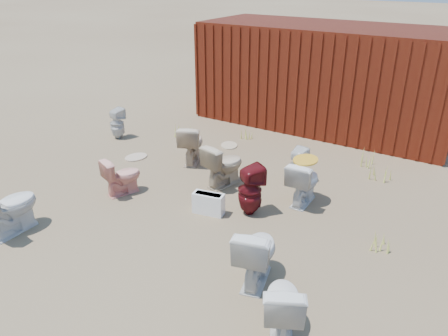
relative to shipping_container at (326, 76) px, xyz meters
The scene contains 22 objects.
ground 5.34m from the shipping_container, 90.00° to the right, with size 100.00×100.00×0.00m, color brown.
shipping_container is the anchor object (origin of this frame).
toilet_front_a 7.54m from the shipping_container, 106.11° to the right, with size 0.47×0.83×0.85m, color white.
toilet_front_pink 5.72m from the shipping_container, 106.10° to the right, with size 0.37×0.65×0.66m, color #F7A18F.
toilet_front_c 6.47m from the shipping_container, 76.29° to the right, with size 0.46×0.81×0.82m, color silver.
toilet_front_maroon 4.95m from the shipping_container, 82.44° to the right, with size 0.38×0.38×0.83m, color #590F13.
toilet_front_e 7.26m from the shipping_container, 72.40° to the right, with size 0.43×0.75×0.77m, color silver.
toilet_back_a 5.11m from the shipping_container, 135.64° to the right, with size 0.32×0.33×0.71m, color silver.
toilet_back_beige_left 4.01m from the shipping_container, 110.16° to the right, with size 0.45×0.78×0.80m, color #CAB294.
toilet_back_beige_right 4.29m from the shipping_container, 93.53° to the right, with size 0.44×0.78×0.79m, color #C0AC8C.
toilet_back_yellowlid 4.30m from the shipping_container, 73.29° to the right, with size 0.43×0.75×0.77m, color silver.
toilet_back_e 3.63m from the shipping_container, 76.28° to the right, with size 0.31×0.31×0.68m, color silver.
yellow_lid 4.24m from the shipping_container, 73.29° to the right, with size 0.39×0.49×0.03m, color gold.
loose_tank 5.29m from the shipping_container, 89.07° to the right, with size 0.50×0.20×0.35m, color white.
loose_lid_near 4.98m from the shipping_container, 120.65° to the right, with size 0.38×0.49×0.02m, color tan.
loose_lid_far 3.05m from the shipping_container, 114.59° to the right, with size 0.36×0.47×0.02m, color tan.
weed_clump_a 3.75m from the shipping_container, 131.85° to the right, with size 0.36×0.36×0.32m, color #C6CB51.
weed_clump_b 3.17m from the shipping_container, 76.07° to the right, with size 0.32×0.32×0.31m, color #C6CB51.
weed_clump_c 3.34m from the shipping_container, 48.83° to the right, with size 0.36×0.36×0.32m, color #C6CB51.
weed_clump_d 2.55m from the shipping_container, 118.90° to the right, with size 0.30×0.30×0.24m, color #C6CB51.
weed_clump_e 2.80m from the shipping_container, 48.48° to the right, with size 0.34×0.34×0.30m, color #C6CB51.
weed_clump_f 5.50m from the shipping_container, 60.30° to the right, with size 0.28×0.28×0.25m, color #C6CB51.
Camera 1 is at (3.58, -5.00, 3.63)m, focal length 35.00 mm.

